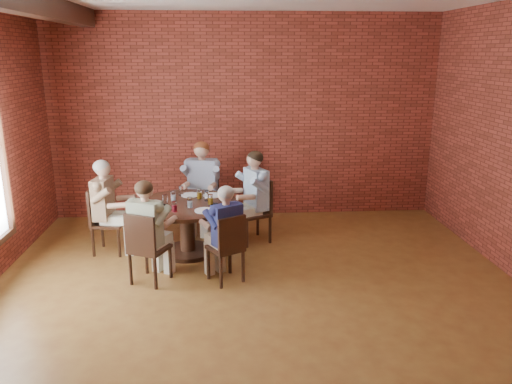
{
  "coord_description": "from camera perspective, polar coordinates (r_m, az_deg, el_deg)",
  "views": [
    {
      "loc": [
        -0.38,
        -4.91,
        2.75
      ],
      "look_at": [
        0.02,
        1.0,
        1.09
      ],
      "focal_mm": 35.0,
      "sensor_mm": 36.0,
      "label": 1
    }
  ],
  "objects": [
    {
      "name": "glass_b",
      "position": [
        7.13,
        -6.5,
        -0.2
      ],
      "size": [
        0.07,
        0.07,
        0.14
      ],
      "primitive_type": "cylinder",
      "color": "white",
      "rests_on": "dining_table"
    },
    {
      "name": "plate_c",
      "position": [
        7.01,
        -11.73,
        -1.23
      ],
      "size": [
        0.26,
        0.26,
        0.01
      ],
      "primitive_type": "cylinder",
      "color": "white",
      "rests_on": "dining_table"
    },
    {
      "name": "chair_a",
      "position": [
        7.47,
        0.21,
        -1.77
      ],
      "size": [
        0.59,
        0.59,
        0.96
      ],
      "rotation": [
        0.0,
        0.0,
        -1.15
      ],
      "color": "#321A10",
      "rests_on": "floor"
    },
    {
      "name": "wall_back",
      "position": [
        8.48,
        -1.27,
        8.5
      ],
      "size": [
        7.0,
        0.0,
        7.0
      ],
      "primitive_type": "plane",
      "rotation": [
        1.57,
        0.0,
        0.0
      ],
      "color": "#973A2B",
      "rests_on": "ground"
    },
    {
      "name": "diner_e",
      "position": [
        6.12,
        -3.56,
        -4.84
      ],
      "size": [
        0.69,
        0.73,
        1.23
      ],
      "primitive_type": null,
      "rotation": [
        0.0,
        0.0,
        3.67
      ],
      "color": "navy",
      "rests_on": "floor"
    },
    {
      "name": "chair_e",
      "position": [
        6.11,
        -3.2,
        -6.19
      ],
      "size": [
        0.51,
        0.51,
        0.88
      ],
      "rotation": [
        0.0,
        0.0,
        3.67
      ],
      "color": "#321A10",
      "rests_on": "floor"
    },
    {
      "name": "plate_b",
      "position": [
        7.31,
        -7.55,
        -0.33
      ],
      "size": [
        0.26,
        0.26,
        0.01
      ],
      "primitive_type": "cylinder",
      "color": "white",
      "rests_on": "dining_table"
    },
    {
      "name": "glass_c",
      "position": [
        7.33,
        -8.55,
        0.16
      ],
      "size": [
        0.07,
        0.07,
        0.14
      ],
      "primitive_type": "cylinder",
      "color": "white",
      "rests_on": "dining_table"
    },
    {
      "name": "chair_b",
      "position": [
        8.05,
        -6.01,
        -0.48
      ],
      "size": [
        0.54,
        0.54,
        0.99
      ],
      "rotation": [
        0.0,
        0.0,
        -0.18
      ],
      "color": "#321A10",
      "rests_on": "floor"
    },
    {
      "name": "glass_a",
      "position": [
        7.01,
        -5.64,
        -0.44
      ],
      "size": [
        0.07,
        0.07,
        0.14
      ],
      "primitive_type": "cylinder",
      "color": "white",
      "rests_on": "dining_table"
    },
    {
      "name": "glass_g",
      "position": [
        6.73,
        -7.57,
        -1.18
      ],
      "size": [
        0.07,
        0.07,
        0.14
      ],
      "primitive_type": "cylinder",
      "color": "white",
      "rests_on": "dining_table"
    },
    {
      "name": "glass_e",
      "position": [
        6.91,
        -10.35,
        -0.86
      ],
      "size": [
        0.07,
        0.07,
        0.14
      ],
      "primitive_type": "cylinder",
      "color": "white",
      "rests_on": "dining_table"
    },
    {
      "name": "chair_d",
      "position": [
        6.21,
        -12.5,
        -6.02
      ],
      "size": [
        0.54,
        0.54,
        0.92
      ],
      "rotation": [
        0.0,
        0.0,
        2.71
      ],
      "color": "#321A10",
      "rests_on": "floor"
    },
    {
      "name": "glass_d",
      "position": [
        7.06,
        -9.44,
        -0.47
      ],
      "size": [
        0.07,
        0.07,
        0.14
      ],
      "primitive_type": "cylinder",
      "color": "white",
      "rests_on": "dining_table"
    },
    {
      "name": "glass_f",
      "position": [
        6.58,
        -9.32,
        -1.66
      ],
      "size": [
        0.07,
        0.07,
        0.14
      ],
      "primitive_type": "cylinder",
      "color": "white",
      "rests_on": "dining_table"
    },
    {
      "name": "diner_d",
      "position": [
        6.22,
        -12.17,
        -4.5
      ],
      "size": [
        0.72,
        0.78,
        1.3
      ],
      "primitive_type": null,
      "rotation": [
        0.0,
        0.0,
        2.71
      ],
      "color": "#9F907D",
      "rests_on": "floor"
    },
    {
      "name": "diner_c",
      "position": [
        7.28,
        -16.57,
        -1.68
      ],
      "size": [
        0.71,
        0.61,
        1.33
      ],
      "primitive_type": null,
      "rotation": [
        0.0,
        0.0,
        1.45
      ],
      "color": "brown",
      "rests_on": "floor"
    },
    {
      "name": "diner_a",
      "position": [
        7.38,
        -0.41,
        -0.62
      ],
      "size": [
        0.85,
        0.78,
        1.38
      ],
      "primitive_type": null,
      "rotation": [
        0.0,
        0.0,
        -1.15
      ],
      "color": "teal",
      "rests_on": "floor"
    },
    {
      "name": "dining_table",
      "position": [
        7.03,
        -7.91,
        -2.97
      ],
      "size": [
        1.46,
        1.46,
        0.75
      ],
      "color": "#321A10",
      "rests_on": "floor"
    },
    {
      "name": "glass_h",
      "position": [
        6.84,
        -5.24,
        -0.85
      ],
      "size": [
        0.07,
        0.07,
        0.14
      ],
      "primitive_type": "cylinder",
      "color": "white",
      "rests_on": "dining_table"
    },
    {
      "name": "diner_b",
      "position": [
        7.91,
        -6.2,
        0.59
      ],
      "size": [
        0.7,
        0.81,
        1.42
      ],
      "primitive_type": null,
      "rotation": [
        0.0,
        0.0,
        -0.18
      ],
      "color": "#828DA5",
      "rests_on": "floor"
    },
    {
      "name": "floor",
      "position": [
        5.64,
        0.52,
        -13.56
      ],
      "size": [
        7.0,
        7.0,
        0.0
      ],
      "primitive_type": "plane",
      "color": "olive",
      "rests_on": "ground"
    },
    {
      "name": "plate_d",
      "position": [
        6.57,
        -5.91,
        -2.12
      ],
      "size": [
        0.26,
        0.26,
        0.01
      ],
      "primitive_type": "cylinder",
      "color": "white",
      "rests_on": "dining_table"
    },
    {
      "name": "wall_front",
      "position": [
        1.8,
        9.79,
        -20.34
      ],
      "size": [
        7.0,
        0.0,
        7.0
      ],
      "primitive_type": "plane",
      "rotation": [
        -1.57,
        0.0,
        0.0
      ],
      "color": "#973A2B",
      "rests_on": "ground"
    },
    {
      "name": "plate_a",
      "position": [
        7.26,
        -5.0,
        -0.37
      ],
      "size": [
        0.26,
        0.26,
        0.01
      ],
      "primitive_type": "cylinder",
      "color": "white",
      "rests_on": "dining_table"
    },
    {
      "name": "smartphone",
      "position": [
        6.82,
        -4.81,
        -1.45
      ],
      "size": [
        0.11,
        0.17,
        0.01
      ],
      "primitive_type": "cube",
      "rotation": [
        0.0,
        0.0,
        -0.25
      ],
      "color": "black",
      "rests_on": "dining_table"
    },
    {
      "name": "chair_c",
      "position": [
        7.36,
        -17.1,
        -2.84
      ],
      "size": [
        0.48,
        0.48,
        0.94
      ],
      "rotation": [
        0.0,
        0.0,
        1.45
      ],
      "color": "#321A10",
      "rests_on": "floor"
    }
  ]
}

